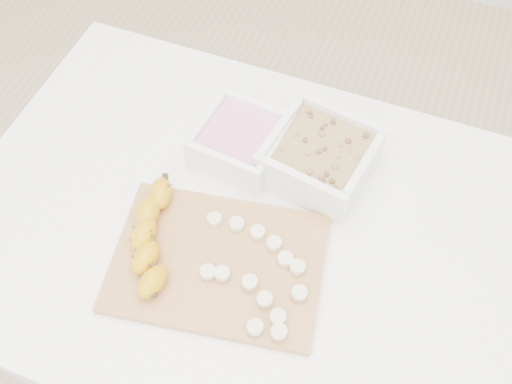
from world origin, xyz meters
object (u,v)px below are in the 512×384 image
(cutting_board, at_px, (218,263))
(banana, at_px, (152,238))
(table, at_px, (250,251))
(bowl_granola, at_px, (320,156))
(bowl_yogurt, at_px, (241,141))

(cutting_board, xyz_separation_m, banana, (-0.11, -0.01, 0.03))
(table, relative_size, bowl_granola, 5.11)
(cutting_board, bearing_deg, bowl_granola, 68.58)
(table, xyz_separation_m, bowl_yogurt, (-0.07, 0.14, 0.13))
(bowl_yogurt, height_order, banana, bowl_yogurt)
(table, relative_size, cutting_board, 3.00)
(bowl_granola, bearing_deg, table, -115.66)
(banana, bearing_deg, table, 26.03)
(table, xyz_separation_m, bowl_granola, (0.07, 0.15, 0.14))
(bowl_yogurt, xyz_separation_m, banana, (-0.06, -0.23, -0.00))
(cutting_board, height_order, banana, banana)
(bowl_granola, xyz_separation_m, cutting_board, (-0.09, -0.24, -0.03))
(table, bearing_deg, bowl_granola, 64.34)
(bowl_granola, distance_m, cutting_board, 0.26)
(table, bearing_deg, bowl_yogurt, 117.28)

